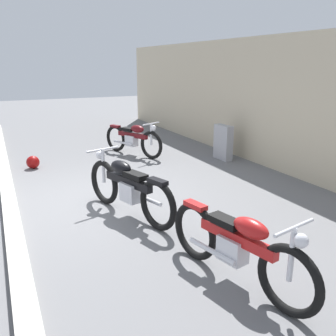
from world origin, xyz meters
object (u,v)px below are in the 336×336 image
helmet (33,162)px  motorcycle_red (237,246)px  motorcycle_black (128,187)px  stone_marker (223,142)px  motorcycle_maroon (133,139)px

helmet → motorcycle_red: bearing=14.8°
motorcycle_black → stone_marker: bearing=-71.5°
helmet → stone_marker: bearing=75.4°
motorcycle_black → motorcycle_maroon: bearing=-37.9°
motorcycle_red → motorcycle_maroon: motorcycle_red is taller
stone_marker → helmet: size_ratio=2.94×
helmet → motorcycle_maroon: 2.59m
stone_marker → motorcycle_maroon: motorcycle_maroon is taller
motorcycle_black → motorcycle_red: 2.37m
stone_marker → motorcycle_maroon: size_ratio=0.46×
stone_marker → motorcycle_maroon: bearing=-126.3°
stone_marker → helmet: (-1.16, -4.46, -0.29)m
motorcycle_black → motorcycle_maroon: 4.04m
helmet → motorcycle_red: size_ratio=0.14×
motorcycle_maroon → motorcycle_red: bearing=-33.9°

